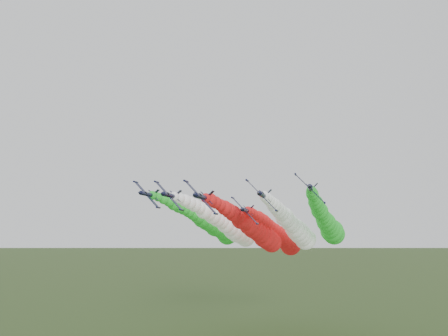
{
  "coord_description": "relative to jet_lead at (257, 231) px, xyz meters",
  "views": [
    {
      "loc": [
        23.42,
        -82.94,
        33.27
      ],
      "look_at": [
        1.76,
        11.16,
        47.74
      ],
      "focal_mm": 35.0,
      "sensor_mm": 36.0,
      "label": 1
    }
  ],
  "objects": [
    {
      "name": "jet_outer_right",
      "position": [
        20.47,
        17.36,
        2.25
      ],
      "size": [
        12.94,
        72.99,
        16.97
      ],
      "rotation": [
        0.0,
        0.81,
        0.0
      ],
      "color": "#111434",
      "rests_on": "ground"
    },
    {
      "name": "jet_lead",
      "position": [
        0.0,
        0.0,
        0.0
      ],
      "size": [
        12.45,
        72.5,
        16.48
      ],
      "rotation": [
        0.0,
        0.81,
        0.0
      ],
      "color": "#111434",
      "rests_on": "ground"
    },
    {
      "name": "jet_outer_left",
      "position": [
        -18.78,
        19.11,
        2.29
      ],
      "size": [
        13.01,
        73.06,
        17.04
      ],
      "rotation": [
        0.0,
        0.81,
        0.0
      ],
      "color": "#111434",
      "rests_on": "ground"
    },
    {
      "name": "jet_inner_left",
      "position": [
        -10.63,
        11.56,
        1.41
      ],
      "size": [
        12.52,
        72.57,
        16.55
      ],
      "rotation": [
        0.0,
        0.81,
        0.0
      ],
      "color": "#111434",
      "rests_on": "ground"
    },
    {
      "name": "jet_inner_right",
      "position": [
        10.63,
        9.45,
        0.78
      ],
      "size": [
        12.75,
        72.81,
        16.78
      ],
      "rotation": [
        0.0,
        0.81,
        0.0
      ],
      "color": "#111434",
      "rests_on": "ground"
    },
    {
      "name": "jet_trail",
      "position": [
        4.52,
        25.66,
        -1.79
      ],
      "size": [
        13.08,
        73.13,
        17.11
      ],
      "rotation": [
        0.0,
        0.81,
        0.0
      ],
      "color": "#111434",
      "rests_on": "ground"
    }
  ]
}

